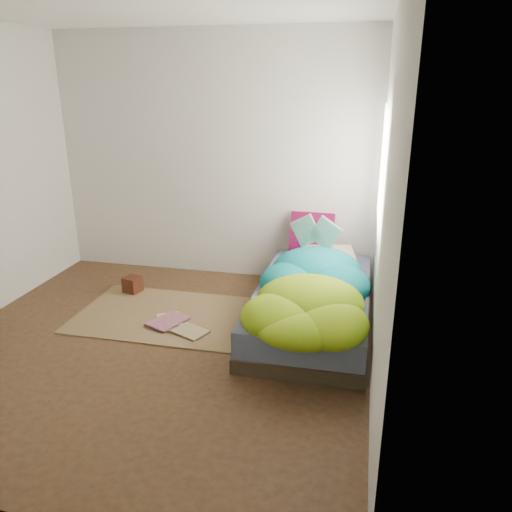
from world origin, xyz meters
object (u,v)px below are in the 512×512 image
at_px(pillow_magenta, 312,234).
at_px(open_book, 316,222).
at_px(floor_book_b, 158,318).
at_px(floor_book_a, 158,322).
at_px(wooden_box, 133,284).
at_px(bed, 312,305).

relative_size(pillow_magenta, open_book, 1.08).
relative_size(open_book, floor_book_b, 1.22).
xyz_separation_m(pillow_magenta, floor_book_b, (-1.25, -1.20, -0.54)).
bearing_deg(floor_book_a, open_book, 2.90).
bearing_deg(floor_book_a, wooden_box, 101.48).
distance_m(open_book, wooden_box, 1.99).
height_order(open_book, wooden_box, open_book).
xyz_separation_m(open_book, wooden_box, (-1.85, -0.23, -0.72)).
xyz_separation_m(bed, open_book, (-0.05, 0.50, 0.64)).
distance_m(bed, floor_book_a, 1.40).
bearing_deg(bed, pillow_magenta, 97.75).
height_order(bed, open_book, open_book).
relative_size(pillow_magenta, floor_book_a, 1.59).
xyz_separation_m(pillow_magenta, open_book, (0.07, -0.41, 0.24)).
bearing_deg(bed, floor_book_a, -165.66).
distance_m(open_book, floor_book_a, 1.74).
bearing_deg(wooden_box, open_book, 7.11).
height_order(bed, floor_book_b, bed).
bearing_deg(floor_book_a, pillow_magenta, 15.62).
height_order(bed, floor_book_a, bed).
height_order(floor_book_a, floor_book_b, floor_book_b).
bearing_deg(floor_book_b, wooden_box, 156.45).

